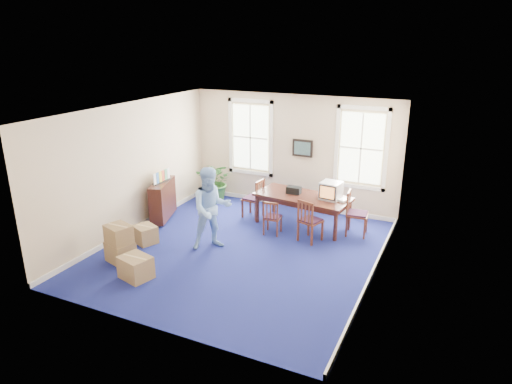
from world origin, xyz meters
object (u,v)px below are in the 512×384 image
at_px(conference_table, 302,210).
at_px(potted_plant, 216,182).
at_px(crt_tv, 331,191).
at_px(cardboard_boxes, 131,242).
at_px(credenza, 163,202).
at_px(man, 211,209).
at_px(chair_near_left, 273,217).

distance_m(conference_table, potted_plant, 3.00).
height_order(conference_table, crt_tv, crt_tv).
bearing_deg(cardboard_boxes, crt_tv, 46.02).
bearing_deg(credenza, crt_tv, -2.58).
relative_size(crt_tv, man, 0.27).
height_order(potted_plant, cardboard_boxes, potted_plant).
xyz_separation_m(chair_near_left, potted_plant, (-2.43, 1.47, 0.17)).
xyz_separation_m(credenza, potted_plant, (0.60, 1.82, 0.11)).
bearing_deg(cardboard_boxes, credenza, 109.81).
relative_size(conference_table, potted_plant, 1.96).
xyz_separation_m(conference_table, cardboard_boxes, (-2.69, -3.47, 0.03)).
relative_size(chair_near_left, credenza, 0.70).
bearing_deg(potted_plant, crt_tv, -9.33).
bearing_deg(man, conference_table, 14.10).
height_order(conference_table, man, man).
xyz_separation_m(conference_table, crt_tv, (0.71, 0.05, 0.63)).
relative_size(conference_table, man, 1.25).
xyz_separation_m(crt_tv, man, (-2.15, -2.19, -0.07)).
relative_size(credenza, potted_plant, 1.03).
bearing_deg(conference_table, man, -117.20).
bearing_deg(man, cardboard_boxes, -174.76).
distance_m(chair_near_left, potted_plant, 2.84).
relative_size(conference_table, credenza, 1.90).
distance_m(crt_tv, man, 3.07).
bearing_deg(credenza, chair_near_left, -12.09).
xyz_separation_m(crt_tv, potted_plant, (-3.63, 0.60, -0.43)).
distance_m(potted_plant, cardboard_boxes, 4.13).
relative_size(chair_near_left, cardboard_boxes, 0.57).
height_order(chair_near_left, potted_plant, potted_plant).
relative_size(crt_tv, chair_near_left, 0.59).
bearing_deg(cardboard_boxes, man, 47.01).
relative_size(chair_near_left, potted_plant, 0.73).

